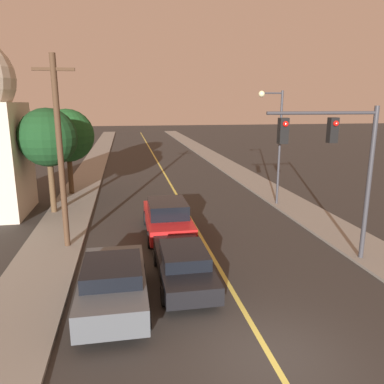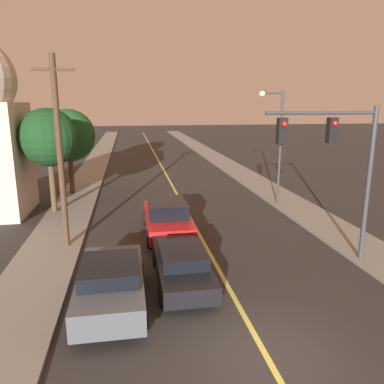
{
  "view_description": "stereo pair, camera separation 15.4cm",
  "coord_description": "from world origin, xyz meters",
  "px_view_note": "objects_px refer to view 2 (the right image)",
  "views": [
    {
      "loc": [
        -3.3,
        -7.42,
        6.06
      ],
      "look_at": [
        0.0,
        11.11,
        1.6
      ],
      "focal_mm": 35.0,
      "sensor_mm": 36.0,
      "label": 1
    },
    {
      "loc": [
        -3.14,
        -7.45,
        6.06
      ],
      "look_at": [
        0.0,
        11.11,
        1.6
      ],
      "focal_mm": 35.0,
      "sensor_mm": 36.0,
      "label": 2
    }
  ],
  "objects_px": {
    "car_near_lane_second": "(167,217)",
    "tree_left_far": "(48,138)",
    "traffic_signal_mast": "(337,153)",
    "utility_pole_left": "(60,151)",
    "streetlamp_right": "(275,133)",
    "tree_left_near": "(69,136)",
    "car_outer_lane_front": "(111,283)",
    "car_near_lane_front": "(182,264)"
  },
  "relations": [
    {
      "from": "traffic_signal_mast",
      "to": "tree_left_near",
      "type": "xyz_separation_m",
      "value": [
        -11.36,
        13.31,
        -0.3
      ]
    },
    {
      "from": "car_outer_lane_front",
      "to": "utility_pole_left",
      "type": "height_order",
      "value": "utility_pole_left"
    },
    {
      "from": "car_outer_lane_front",
      "to": "traffic_signal_mast",
      "type": "distance_m",
      "value": 9.09
    },
    {
      "from": "traffic_signal_mast",
      "to": "tree_left_far",
      "type": "distance_m",
      "value": 14.7
    },
    {
      "from": "traffic_signal_mast",
      "to": "tree_left_far",
      "type": "xyz_separation_m",
      "value": [
        -11.74,
        8.84,
        -0.04
      ]
    },
    {
      "from": "car_near_lane_second",
      "to": "streetlamp_right",
      "type": "xyz_separation_m",
      "value": [
        6.82,
        4.06,
        3.56
      ]
    },
    {
      "from": "traffic_signal_mast",
      "to": "tree_left_near",
      "type": "distance_m",
      "value": 17.5
    },
    {
      "from": "utility_pole_left",
      "to": "tree_left_far",
      "type": "distance_m",
      "value": 5.67
    },
    {
      "from": "traffic_signal_mast",
      "to": "streetlamp_right",
      "type": "bearing_deg",
      "value": 83.31
    },
    {
      "from": "car_near_lane_second",
      "to": "streetlamp_right",
      "type": "height_order",
      "value": "streetlamp_right"
    },
    {
      "from": "car_near_lane_front",
      "to": "traffic_signal_mast",
      "type": "height_order",
      "value": "traffic_signal_mast"
    },
    {
      "from": "streetlamp_right",
      "to": "tree_left_near",
      "type": "relative_size",
      "value": 1.19
    },
    {
      "from": "tree_left_far",
      "to": "car_outer_lane_front",
      "type": "bearing_deg",
      "value": -71.57
    },
    {
      "from": "streetlamp_right",
      "to": "utility_pole_left",
      "type": "height_order",
      "value": "utility_pole_left"
    },
    {
      "from": "traffic_signal_mast",
      "to": "utility_pole_left",
      "type": "bearing_deg",
      "value": 161.81
    },
    {
      "from": "car_near_lane_front",
      "to": "car_outer_lane_front",
      "type": "distance_m",
      "value": 2.67
    },
    {
      "from": "tree_left_far",
      "to": "car_near_lane_second",
      "type": "bearing_deg",
      "value": -37.31
    },
    {
      "from": "traffic_signal_mast",
      "to": "car_near_lane_second",
      "type": "bearing_deg",
      "value": 143.35
    },
    {
      "from": "car_near_lane_second",
      "to": "tree_left_far",
      "type": "xyz_separation_m",
      "value": [
        -5.91,
        4.51,
        3.41
      ]
    },
    {
      "from": "car_near_lane_second",
      "to": "traffic_signal_mast",
      "type": "xyz_separation_m",
      "value": [
        5.83,
        -4.34,
        3.46
      ]
    },
    {
      "from": "car_near_lane_second",
      "to": "traffic_signal_mast",
      "type": "relative_size",
      "value": 0.88
    },
    {
      "from": "car_near_lane_second",
      "to": "tree_left_near",
      "type": "relative_size",
      "value": 0.91
    },
    {
      "from": "car_near_lane_front",
      "to": "car_near_lane_second",
      "type": "height_order",
      "value": "car_near_lane_second"
    },
    {
      "from": "streetlamp_right",
      "to": "tree_left_far",
      "type": "bearing_deg",
      "value": 178.0
    },
    {
      "from": "streetlamp_right",
      "to": "car_near_lane_second",
      "type": "bearing_deg",
      "value": -149.21
    },
    {
      "from": "utility_pole_left",
      "to": "traffic_signal_mast",
      "type": "bearing_deg",
      "value": -18.19
    },
    {
      "from": "tree_left_near",
      "to": "car_near_lane_front",
      "type": "bearing_deg",
      "value": -68.32
    },
    {
      "from": "utility_pole_left",
      "to": "tree_left_near",
      "type": "bearing_deg",
      "value": 96.3
    },
    {
      "from": "traffic_signal_mast",
      "to": "utility_pole_left",
      "type": "xyz_separation_m",
      "value": [
        -10.26,
        3.37,
        -0.1
      ]
    },
    {
      "from": "car_near_lane_second",
      "to": "tree_left_near",
      "type": "xyz_separation_m",
      "value": [
        -5.53,
        8.97,
        3.16
      ]
    },
    {
      "from": "streetlamp_right",
      "to": "utility_pole_left",
      "type": "bearing_deg",
      "value": -155.92
    },
    {
      "from": "car_near_lane_second",
      "to": "utility_pole_left",
      "type": "distance_m",
      "value": 5.64
    },
    {
      "from": "car_near_lane_front",
      "to": "tree_left_near",
      "type": "height_order",
      "value": "tree_left_near"
    },
    {
      "from": "tree_left_near",
      "to": "utility_pole_left",
      "type": "bearing_deg",
      "value": -83.7
    },
    {
      "from": "car_outer_lane_front",
      "to": "tree_left_far",
      "type": "xyz_separation_m",
      "value": [
        -3.57,
        10.72,
        3.47
      ]
    },
    {
      "from": "car_near_lane_second",
      "to": "tree_left_far",
      "type": "distance_m",
      "value": 8.18
    },
    {
      "from": "car_near_lane_second",
      "to": "traffic_signal_mast",
      "type": "height_order",
      "value": "traffic_signal_mast"
    },
    {
      "from": "car_near_lane_front",
      "to": "car_outer_lane_front",
      "type": "bearing_deg",
      "value": -151.5
    },
    {
      "from": "car_near_lane_front",
      "to": "tree_left_far",
      "type": "xyz_separation_m",
      "value": [
        -5.91,
        9.45,
        3.58
      ]
    },
    {
      "from": "car_outer_lane_front",
      "to": "tree_left_near",
      "type": "distance_m",
      "value": 15.84
    },
    {
      "from": "traffic_signal_mast",
      "to": "streetlamp_right",
      "type": "distance_m",
      "value": 8.46
    },
    {
      "from": "utility_pole_left",
      "to": "tree_left_far",
      "type": "relative_size",
      "value": 1.37
    }
  ]
}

